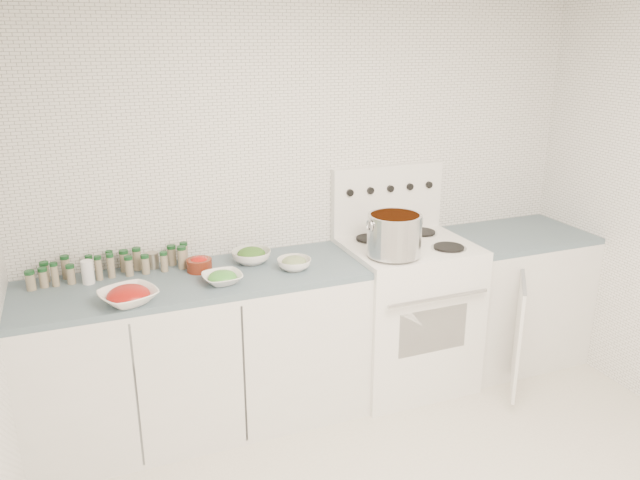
{
  "coord_description": "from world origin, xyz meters",
  "views": [
    {
      "loc": [
        -1.35,
        -1.95,
        2.15
      ],
      "look_at": [
        -0.12,
        1.14,
        1.04
      ],
      "focal_mm": 35.0,
      "sensor_mm": 36.0,
      "label": 1
    }
  ],
  "objects": [
    {
      "name": "room_walls",
      "position": [
        0.0,
        0.0,
        1.56
      ],
      "size": [
        3.54,
        3.04,
        2.52
      ],
      "color": "white",
      "rests_on": "ground"
    },
    {
      "name": "counter_left",
      "position": [
        -0.82,
        1.19,
        0.45
      ],
      "size": [
        1.85,
        0.62,
        0.9
      ],
      "color": "white",
      "rests_on": "ground"
    },
    {
      "name": "stove",
      "position": [
        0.48,
        1.19,
        0.5
      ],
      "size": [
        0.76,
        0.7,
        1.36
      ],
      "color": "white",
      "rests_on": "ground"
    },
    {
      "name": "counter_right",
      "position": [
        1.3,
        1.19,
        0.45
      ],
      "size": [
        0.89,
        0.94,
        0.9
      ],
      "color": "white",
      "rests_on": "ground"
    },
    {
      "name": "stock_pot",
      "position": [
        0.29,
        1.01,
        1.07
      ],
      "size": [
        0.33,
        0.31,
        0.24
      ],
      "rotation": [
        0.0,
        0.0,
        0.3
      ],
      "color": "silver",
      "rests_on": "stove"
    },
    {
      "name": "bowl_tomato",
      "position": [
        -1.18,
        0.98,
        0.94
      ],
      "size": [
        0.34,
        0.34,
        0.09
      ],
      "color": "white",
      "rests_on": "counter_left"
    },
    {
      "name": "bowl_snowpea",
      "position": [
        -0.7,
        1.06,
        0.93
      ],
      "size": [
        0.22,
        0.22,
        0.07
      ],
      "color": "white",
      "rests_on": "counter_left"
    },
    {
      "name": "bowl_broccoli",
      "position": [
        -0.47,
        1.31,
        0.94
      ],
      "size": [
        0.24,
        0.24,
        0.09
      ],
      "color": "white",
      "rests_on": "counter_left"
    },
    {
      "name": "bowl_zucchini",
      "position": [
        -0.28,
        1.12,
        0.94
      ],
      "size": [
        0.21,
        0.21,
        0.08
      ],
      "color": "white",
      "rests_on": "counter_left"
    },
    {
      "name": "bowl_pepper",
      "position": [
        -0.78,
        1.28,
        0.94
      ],
      "size": [
        0.14,
        0.14,
        0.08
      ],
      "color": "#622010",
      "rests_on": "counter_left"
    },
    {
      "name": "salt_canister",
      "position": [
        -1.35,
        1.32,
        0.96
      ],
      "size": [
        0.06,
        0.06,
        0.13
      ],
      "primitive_type": "cylinder",
      "rotation": [
        0.0,
        0.0,
        0.02
      ],
      "color": "white",
      "rests_on": "counter_left"
    },
    {
      "name": "tin_can",
      "position": [
        -1.01,
        1.43,
        0.95
      ],
      "size": [
        0.08,
        0.08,
        0.09
      ],
      "primitive_type": "cylinder",
      "rotation": [
        0.0,
        0.0,
        0.17
      ],
      "color": "#9E9686",
      "rests_on": "counter_left"
    },
    {
      "name": "spice_cluster",
      "position": [
        -1.22,
        1.39,
        0.96
      ],
      "size": [
        0.85,
        0.16,
        0.13
      ],
      "color": "gray",
      "rests_on": "counter_left"
    }
  ]
}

